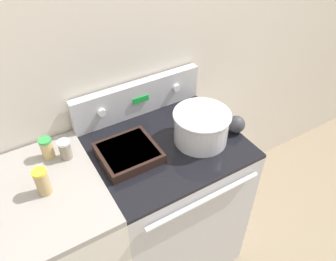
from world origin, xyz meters
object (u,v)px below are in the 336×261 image
object	(u,v)px
mixing_bowl	(201,125)
spice_jar_white_cap	(65,149)
spice_jar_green_cap	(47,148)
spice_jar_yellow_cap	(42,182)
casserole_dish	(128,153)
ladle	(235,124)

from	to	relation	value
mixing_bowl	spice_jar_white_cap	size ratio (longest dim) A/B	2.85
spice_jar_white_cap	spice_jar_green_cap	size ratio (longest dim) A/B	0.92
mixing_bowl	spice_jar_yellow_cap	distance (m)	0.75
mixing_bowl	spice_jar_green_cap	distance (m)	0.72
casserole_dish	spice_jar_yellow_cap	xyz separation A→B (m)	(-0.39, -0.02, 0.05)
spice_jar_green_cap	ladle	bearing A→B (deg)	-17.93
casserole_dish	ladle	distance (m)	0.56
mixing_bowl	spice_jar_yellow_cap	world-z (taller)	mixing_bowl
mixing_bowl	casserole_dish	world-z (taller)	mixing_bowl
spice_jar_white_cap	spice_jar_yellow_cap	world-z (taller)	spice_jar_yellow_cap
casserole_dish	ladle	bearing A→B (deg)	-10.64
spice_jar_white_cap	spice_jar_green_cap	bearing A→B (deg)	146.42
mixing_bowl	casserole_dish	size ratio (longest dim) A/B	1.05
ladle	spice_jar_yellow_cap	distance (m)	0.94
ladle	spice_jar_green_cap	bearing A→B (deg)	162.07
casserole_dish	spice_jar_green_cap	distance (m)	0.37
mixing_bowl	spice_jar_yellow_cap	xyz separation A→B (m)	(-0.75, 0.05, -0.02)
casserole_dish	ladle	size ratio (longest dim) A/B	0.87
casserole_dish	spice_jar_white_cap	bearing A→B (deg)	152.19
spice_jar_yellow_cap	mixing_bowl	bearing A→B (deg)	-3.94
mixing_bowl	spice_jar_white_cap	bearing A→B (deg)	161.36
spice_jar_green_cap	spice_jar_yellow_cap	size ratio (longest dim) A/B	0.85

